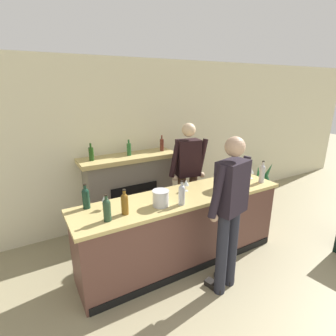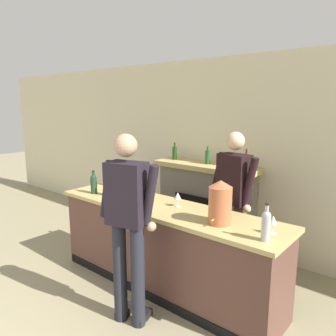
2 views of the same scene
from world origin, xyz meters
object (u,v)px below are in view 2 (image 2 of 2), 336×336
(copper_dispenser, at_px, (220,202))
(wine_bottle_rose_blush, at_px, (108,185))
(wine_bottle_merlot_tall, at_px, (94,183))
(wine_glass_by_dispenser, at_px, (114,180))
(wine_glass_near_bucket, at_px, (273,221))
(wine_bottle_port_short, at_px, (140,196))
(wine_bottle_cabernet_heavy, at_px, (112,176))
(wine_bottle_burgundy_dark, at_px, (266,224))
(person_customer, at_px, (128,222))
(wine_glass_back_row, at_px, (178,196))
(fireplace_stone, at_px, (206,205))
(ice_bucket_steel, at_px, (131,194))
(person_bartender, at_px, (233,200))

(copper_dispenser, xyz_separation_m, wine_bottle_rose_blush, (-1.59, -0.04, -0.08))
(wine_bottle_merlot_tall, height_order, wine_glass_by_dispenser, wine_bottle_merlot_tall)
(wine_glass_near_bucket, bearing_deg, wine_bottle_port_short, -170.68)
(copper_dispenser, height_order, wine_bottle_port_short, copper_dispenser)
(wine_bottle_cabernet_heavy, distance_m, wine_bottle_rose_blush, 0.49)
(wine_bottle_merlot_tall, bearing_deg, wine_bottle_cabernet_heavy, 106.15)
(wine_bottle_rose_blush, xyz_separation_m, wine_bottle_merlot_tall, (-0.21, -0.05, 0.00))
(wine_bottle_burgundy_dark, xyz_separation_m, wine_bottle_port_short, (-1.42, -0.04, -0.01))
(wine_bottle_burgundy_dark, bearing_deg, copper_dispenser, 168.56)
(wine_bottle_merlot_tall, relative_size, wine_glass_near_bucket, 1.75)
(wine_bottle_rose_blush, bearing_deg, wine_bottle_merlot_tall, -167.43)
(wine_bottle_cabernet_heavy, bearing_deg, wine_bottle_merlot_tall, -73.85)
(wine_bottle_merlot_tall, bearing_deg, wine_bottle_burgundy_dark, -0.31)
(wine_bottle_burgundy_dark, bearing_deg, wine_bottle_rose_blush, 178.35)
(wine_bottle_merlot_tall, bearing_deg, person_customer, -24.19)
(wine_bottle_cabernet_heavy, height_order, wine_glass_near_bucket, wine_bottle_cabernet_heavy)
(wine_glass_near_bucket, bearing_deg, person_customer, -146.83)
(wine_glass_back_row, distance_m, wine_glass_by_dispenser, 1.09)
(wine_bottle_cabernet_heavy, bearing_deg, wine_glass_near_bucket, -5.58)
(person_customer, relative_size, wine_bottle_merlot_tall, 6.22)
(fireplace_stone, height_order, wine_glass_by_dispenser, fireplace_stone)
(wine_bottle_burgundy_dark, xyz_separation_m, wine_bottle_merlot_tall, (-2.30, 0.01, -0.01))
(wine_bottle_burgundy_dark, distance_m, wine_glass_back_row, 1.18)
(ice_bucket_steel, bearing_deg, wine_bottle_rose_blush, 178.40)
(wine_glass_near_bucket, height_order, wine_glass_by_dispenser, wine_glass_by_dispenser)
(person_bartender, height_order, wine_glass_near_bucket, person_bartender)
(wine_bottle_merlot_tall, bearing_deg, person_bartender, 27.08)
(ice_bucket_steel, distance_m, wine_bottle_burgundy_dark, 1.65)
(copper_dispenser, distance_m, wine_bottle_rose_blush, 1.59)
(copper_dispenser, distance_m, wine_bottle_port_short, 0.93)
(person_customer, height_order, wine_bottle_burgundy_dark, person_customer)
(wine_glass_back_row, distance_m, wine_glass_near_bucket, 1.13)
(wine_bottle_rose_blush, height_order, wine_bottle_merlot_tall, wine_bottle_merlot_tall)
(person_bartender, xyz_separation_m, wine_bottle_port_short, (-0.67, -0.85, 0.11))
(wine_bottle_port_short, bearing_deg, wine_bottle_merlot_tall, 176.33)
(person_bartender, distance_m, wine_bottle_rose_blush, 1.54)
(wine_bottle_cabernet_heavy, bearing_deg, person_bartender, 13.01)
(wine_bottle_port_short, xyz_separation_m, wine_glass_near_bucket, (1.40, 0.23, -0.02))
(wine_bottle_burgundy_dark, bearing_deg, wine_bottle_merlot_tall, 179.69)
(copper_dispenser, xyz_separation_m, wine_bottle_merlot_tall, (-1.80, -0.09, -0.08))
(wine_glass_back_row, relative_size, wine_glass_by_dispenser, 0.86)
(wine_bottle_burgundy_dark, relative_size, wine_glass_back_row, 2.01)
(wine_bottle_burgundy_dark, height_order, wine_glass_by_dispenser, wine_bottle_burgundy_dark)
(wine_bottle_cabernet_heavy, relative_size, wine_glass_near_bucket, 1.75)
(wine_bottle_rose_blush, height_order, wine_bottle_burgundy_dark, wine_bottle_burgundy_dark)
(fireplace_stone, height_order, wine_bottle_port_short, fireplace_stone)
(fireplace_stone, bearing_deg, wine_bottle_merlot_tall, -119.68)
(wine_glass_by_dispenser, bearing_deg, person_bartender, 19.11)
(person_customer, height_order, wine_bottle_rose_blush, person_customer)
(copper_dispenser, relative_size, wine_bottle_cabernet_heavy, 1.44)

